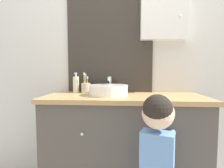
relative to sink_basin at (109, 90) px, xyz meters
The scene contains 6 objects.
wall_back 0.47m from the sink_basin, 61.38° to the left, with size 3.20×0.18×2.50m.
vanity_counter 0.50m from the sink_basin, ahead, with size 1.33×0.53×0.88m.
sink_basin is the anchor object (origin of this frame).
toothbrush_holder 0.26m from the sink_basin, 150.04° to the left, with size 0.09×0.09×0.19m.
soap_dispenser 0.35m from the sink_basin, 157.49° to the left, with size 0.06×0.06×0.19m.
child_figure 0.65m from the sink_basin, 54.75° to the right, with size 0.30×0.42×0.96m.
Camera 1 is at (0.01, -1.13, 1.09)m, focal length 28.00 mm.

